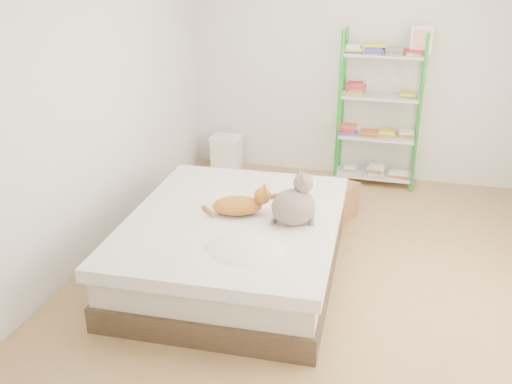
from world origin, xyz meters
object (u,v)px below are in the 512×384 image
(shelf_unit, at_px, (380,112))
(cardboard_box, at_px, (328,199))
(bed, at_px, (234,245))
(grey_cat, at_px, (294,199))
(white_bin, at_px, (227,153))
(orange_cat, at_px, (237,203))

(shelf_unit, bearing_deg, cardboard_box, -110.49)
(cardboard_box, bearing_deg, bed, -91.64)
(grey_cat, height_order, shelf_unit, shelf_unit)
(shelf_unit, bearing_deg, white_bin, -178.78)
(bed, xyz_separation_m, shelf_unit, (0.94, 2.33, 0.57))
(bed, bearing_deg, orange_cat, 68.90)
(orange_cat, bearing_deg, grey_cat, -24.36)
(shelf_unit, xyz_separation_m, cardboard_box, (-0.38, -1.01, -0.66))
(bed, height_order, orange_cat, orange_cat)
(bed, relative_size, white_bin, 5.14)
(grey_cat, bearing_deg, cardboard_box, -31.31)
(shelf_unit, bearing_deg, orange_cat, -112.14)
(bed, height_order, white_bin, bed)
(cardboard_box, xyz_separation_m, white_bin, (-1.38, 0.97, 0.03))
(grey_cat, relative_size, white_bin, 1.02)
(grey_cat, bearing_deg, white_bin, 1.90)
(bed, distance_m, grey_cat, 0.67)
(bed, distance_m, cardboard_box, 1.44)
(bed, relative_size, cardboard_box, 3.42)
(orange_cat, xyz_separation_m, grey_cat, (0.46, -0.05, 0.11))
(orange_cat, height_order, cardboard_box, orange_cat)
(orange_cat, xyz_separation_m, white_bin, (-0.83, 2.24, -0.41))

